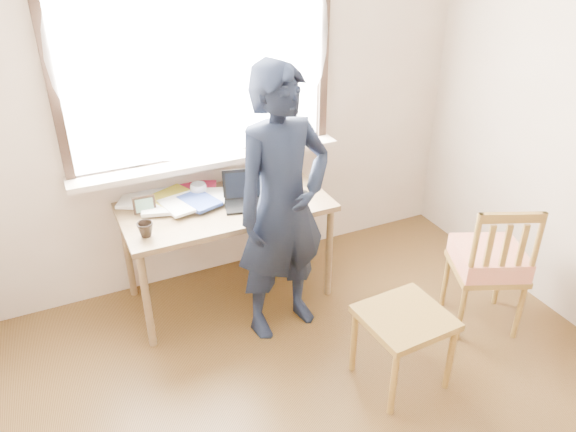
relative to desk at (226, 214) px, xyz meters
name	(u,v)px	position (x,y,z in m)	size (l,w,h in m)	color
room_shell	(381,145)	(0.17, -1.43, 0.99)	(3.52, 4.02, 2.61)	beige
desk	(226,214)	(0.00, 0.00, 0.00)	(1.35, 0.68, 0.72)	brown
laptop	(247,196)	(0.14, -0.04, 0.12)	(0.35, 0.31, 0.21)	black
mug_white	(198,190)	(-0.12, 0.20, 0.12)	(0.11, 0.11, 0.09)	white
mug_dark	(145,229)	(-0.56, -0.18, 0.12)	(0.10, 0.10, 0.09)	black
mouse	(301,193)	(0.50, -0.10, 0.09)	(0.10, 0.07, 0.04)	black
desk_clutter	(183,204)	(-0.26, 0.09, 0.10)	(0.72, 0.41, 0.04)	#2F469A
book_a	(143,200)	(-0.48, 0.26, 0.09)	(0.22, 0.29, 0.03)	white
book_b	(255,177)	(0.32, 0.28, 0.08)	(0.19, 0.26, 0.02)	white
picture_frame	(144,206)	(-0.50, 0.10, 0.13)	(0.14, 0.02, 0.11)	black
work_chair	(404,325)	(0.61, -1.18, -0.25)	(0.48, 0.46, 0.47)	olive
side_chair	(489,261)	(1.39, -0.98, -0.17)	(0.55, 0.54, 0.92)	olive
person	(283,207)	(0.21, -0.43, 0.22)	(0.63, 0.41, 1.74)	black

